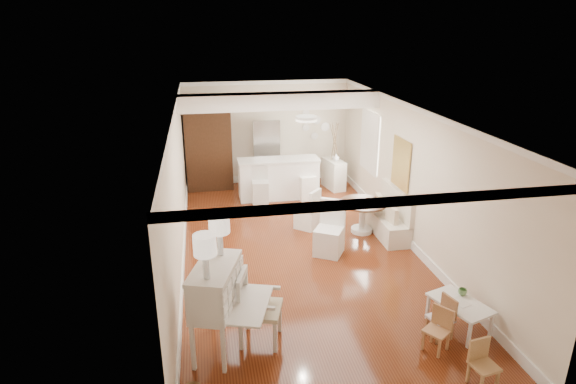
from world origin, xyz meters
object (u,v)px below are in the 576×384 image
object	(u,v)px
kids_chair_a	(437,330)
dining_table	(362,217)
kids_table	(459,315)
breakfast_counter	(279,178)
kids_chair_b	(440,318)
fridge	(280,153)
slip_chair_near	(329,229)
kids_chair_c	(484,365)
slip_chair_far	(307,209)
secretary_bureau	(217,308)
bar_stool_left	(260,186)
pantry_cabinet	(209,147)
bar_stool_right	(306,180)
gustavian_armchair	(260,308)
sideboard	(334,174)

from	to	relation	value
kids_chair_a	dining_table	world-z (taller)	dining_table
kids_table	breakfast_counter	world-z (taller)	breakfast_counter
kids_chair_a	kids_chair_b	bearing A→B (deg)	109.53
fridge	slip_chair_near	bearing A→B (deg)	-86.66
dining_table	slip_chair_near	distance (m)	1.31
kids_table	kids_chair_c	size ratio (longest dim) A/B	1.41
slip_chair_far	fridge	size ratio (longest dim) A/B	0.50
slip_chair_near	breakfast_counter	xyz separation A→B (m)	(-0.45, 3.29, -0.02)
secretary_bureau	kids_chair_c	world-z (taller)	secretary_bureau
slip_chair_far	kids_chair_b	bearing A→B (deg)	55.79
bar_stool_left	pantry_cabinet	xyz separation A→B (m)	(-1.17, 1.53, 0.66)
secretary_bureau	pantry_cabinet	bearing A→B (deg)	107.25
slip_chair_near	bar_stool_left	world-z (taller)	slip_chair_near
fridge	secretary_bureau	bearing A→B (deg)	-106.25
bar_stool_right	gustavian_armchair	bearing A→B (deg)	-119.34
kids_chair_b	bar_stool_left	bearing A→B (deg)	-175.16
sideboard	gustavian_armchair	bearing A→B (deg)	-124.66
sideboard	pantry_cabinet	bearing A→B (deg)	159.08
slip_chair_near	breakfast_counter	world-z (taller)	slip_chair_near
slip_chair_near	bar_stool_right	xyz separation A→B (m)	(0.22, 3.07, -0.03)
slip_chair_near	bar_stool_right	size ratio (longest dim) A/B	1.07
bar_stool_right	kids_table	bearing A→B (deg)	-90.38
gustavian_armchair	bar_stool_right	xyz separation A→B (m)	(1.87, 5.51, -0.03)
kids_chair_a	dining_table	size ratio (longest dim) A/B	0.63
slip_chair_near	pantry_cabinet	xyz separation A→B (m)	(-2.15, 4.37, 0.62)
kids_table	sideboard	distance (m)	6.46
slip_chair_far	bar_stool_right	world-z (taller)	bar_stool_right
kids_chair_c	kids_table	bearing A→B (deg)	66.13
kids_chair_c	bar_stool_right	distance (m)	6.96
gustavian_armchair	slip_chair_near	distance (m)	2.95
breakfast_counter	pantry_cabinet	size ratio (longest dim) A/B	0.89
kids_chair_c	sideboard	world-z (taller)	sideboard
kids_chair_b	fridge	bearing A→B (deg)	175.66
kids_chair_a	breakfast_counter	world-z (taller)	breakfast_counter
secretary_bureau	bar_stool_left	distance (m)	5.51
breakfast_counter	gustavian_armchair	bearing A→B (deg)	-101.79
bar_stool_right	fridge	xyz separation A→B (m)	(-0.47, 1.27, 0.40)
gustavian_armchair	breakfast_counter	size ratio (longest dim) A/B	0.52
pantry_cabinet	sideboard	xyz separation A→B (m)	(3.28, -0.60, -0.76)
slip_chair_far	gustavian_armchair	bearing A→B (deg)	19.90
breakfast_counter	pantry_cabinet	world-z (taller)	pantry_cabinet
kids_chair_a	kids_chair_c	distance (m)	0.80
gustavian_armchair	bar_stool_left	bearing A→B (deg)	9.88
slip_chair_near	pantry_cabinet	size ratio (longest dim) A/B	0.46
gustavian_armchair	bar_stool_left	xyz separation A→B (m)	(0.67, 5.28, -0.04)
kids_table	breakfast_counter	bearing A→B (deg)	105.97
fridge	sideboard	world-z (taller)	fridge
bar_stool_left	fridge	distance (m)	1.72
kids_chair_a	kids_chair_b	size ratio (longest dim) A/B	0.99
slip_chair_near	pantry_cabinet	bearing A→B (deg)	146.93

